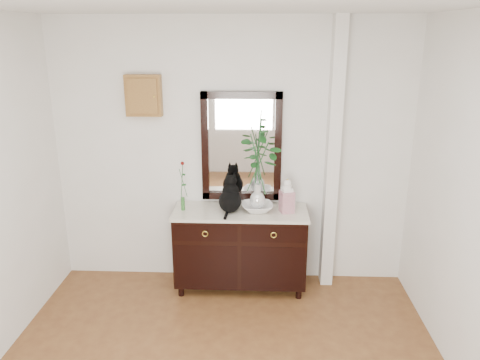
{
  "coord_description": "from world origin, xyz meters",
  "views": [
    {
      "loc": [
        0.28,
        -2.59,
        2.53
      ],
      "look_at": [
        0.1,
        1.63,
        1.2
      ],
      "focal_mm": 35.0,
      "sensor_mm": 36.0,
      "label": 1
    }
  ],
  "objects_px": {
    "cat": "(230,194)",
    "ginger_jar": "(287,195)",
    "lotus_bowl": "(257,207)",
    "sideboard": "(240,245)"
  },
  "relations": [
    {
      "from": "lotus_bowl",
      "to": "ginger_jar",
      "type": "bearing_deg",
      "value": -2.44
    },
    {
      "from": "cat",
      "to": "lotus_bowl",
      "type": "xyz_separation_m",
      "value": [
        0.27,
        0.01,
        -0.14
      ]
    },
    {
      "from": "sideboard",
      "to": "ginger_jar",
      "type": "height_order",
      "value": "ginger_jar"
    },
    {
      "from": "lotus_bowl",
      "to": "sideboard",
      "type": "bearing_deg",
      "value": 179.88
    },
    {
      "from": "lotus_bowl",
      "to": "ginger_jar",
      "type": "xyz_separation_m",
      "value": [
        0.29,
        -0.01,
        0.13
      ]
    },
    {
      "from": "sideboard",
      "to": "cat",
      "type": "distance_m",
      "value": 0.56
    },
    {
      "from": "cat",
      "to": "lotus_bowl",
      "type": "bearing_deg",
      "value": 6.85
    },
    {
      "from": "cat",
      "to": "lotus_bowl",
      "type": "relative_size",
      "value": 1.16
    },
    {
      "from": "sideboard",
      "to": "lotus_bowl",
      "type": "distance_m",
      "value": 0.45
    },
    {
      "from": "cat",
      "to": "ginger_jar",
      "type": "relative_size",
      "value": 1.05
    }
  ]
}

